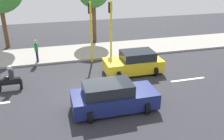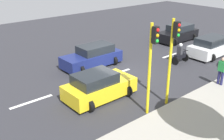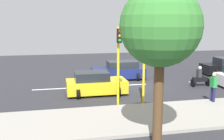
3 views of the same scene
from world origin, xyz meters
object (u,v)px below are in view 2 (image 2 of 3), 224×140
(car_dark_blue, at_px, (92,57))
(car_white, at_px, (213,46))
(car_yellow_cab, at_px, (99,86))
(motorcycle, at_px, (180,55))
(traffic_light_corner, at_px, (172,51))
(pedestrian_near_signal, at_px, (222,70))
(traffic_light_midblock, at_px, (152,58))
(car_black, at_px, (178,33))

(car_dark_blue, height_order, car_white, same)
(car_yellow_cab, height_order, car_white, same)
(motorcycle, relative_size, traffic_light_corner, 0.34)
(pedestrian_near_signal, bearing_deg, car_yellow_cab, -118.62)
(car_dark_blue, bearing_deg, pedestrian_near_signal, 26.44)
(traffic_light_midblock, bearing_deg, car_black, 121.25)
(car_black, relative_size, pedestrian_near_signal, 2.49)
(car_white, bearing_deg, traffic_light_corner, -72.58)
(car_dark_blue, distance_m, motorcycle, 6.38)
(pedestrian_near_signal, height_order, traffic_light_corner, traffic_light_corner)
(car_white, distance_m, traffic_light_corner, 9.60)
(car_dark_blue, xyz_separation_m, pedestrian_near_signal, (7.60, 3.78, 0.35))
(traffic_light_corner, bearing_deg, traffic_light_midblock, -90.00)
(car_yellow_cab, height_order, traffic_light_corner, traffic_light_corner)
(car_dark_blue, relative_size, traffic_light_corner, 0.95)
(car_black, relative_size, motorcycle, 2.75)
(car_dark_blue, bearing_deg, motorcycle, 55.30)
(pedestrian_near_signal, relative_size, traffic_light_midblock, 0.38)
(car_black, height_order, car_white, same)
(car_black, bearing_deg, traffic_light_midblock, -58.75)
(pedestrian_near_signal, bearing_deg, traffic_light_corner, -99.07)
(car_dark_blue, distance_m, pedestrian_near_signal, 8.49)
(car_black, xyz_separation_m, car_dark_blue, (0.13, -9.95, 0.00))
(car_white, distance_m, pedestrian_near_signal, 6.00)
(car_white, xyz_separation_m, traffic_light_midblock, (2.80, -10.41, 2.22))
(car_white, relative_size, pedestrian_near_signal, 2.70)
(car_dark_blue, distance_m, traffic_light_corner, 7.30)
(car_dark_blue, xyz_separation_m, traffic_light_midblock, (6.96, -1.73, 2.22))
(car_dark_blue, xyz_separation_m, motorcycle, (3.63, 5.24, -0.07))
(car_white, xyz_separation_m, pedestrian_near_signal, (3.44, -4.90, 0.35))
(car_black, height_order, traffic_light_corner, traffic_light_corner)
(car_yellow_cab, bearing_deg, car_black, 108.64)
(car_black, xyz_separation_m, traffic_light_corner, (7.09, -10.18, 2.22))
(car_yellow_cab, xyz_separation_m, car_white, (0.05, 11.29, 0.00))
(car_black, relative_size, traffic_light_corner, 0.93)
(car_dark_blue, relative_size, traffic_light_midblock, 0.95)
(car_yellow_cab, relative_size, pedestrian_near_signal, 2.30)
(traffic_light_midblock, bearing_deg, car_yellow_cab, -162.74)
(traffic_light_midblock, bearing_deg, car_dark_blue, 166.04)
(motorcycle, bearing_deg, car_dark_blue, -124.70)
(pedestrian_near_signal, relative_size, traffic_light_corner, 0.38)
(car_white, bearing_deg, car_yellow_cab, -90.26)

